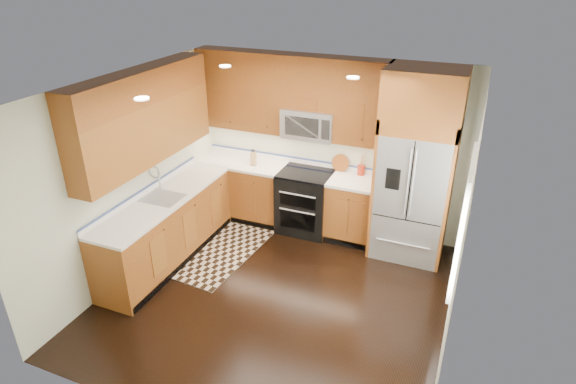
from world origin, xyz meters
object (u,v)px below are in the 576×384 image
at_px(refrigerator, 416,167).
at_px(rug, 217,250).
at_px(range, 305,202).
at_px(utensil_crock, 361,168).
at_px(knife_block, 253,158).

distance_m(refrigerator, rug, 2.99).
relative_size(range, rug, 0.56).
bearing_deg(refrigerator, range, 178.60).
relative_size(refrigerator, utensil_crock, 8.61).
distance_m(rug, knife_block, 1.48).
relative_size(rug, utensil_crock, 5.61).
height_order(refrigerator, knife_block, refrigerator).
height_order(rug, utensil_crock, utensil_crock).
bearing_deg(rug, utensil_crock, 42.16).
relative_size(refrigerator, knife_block, 10.78).
xyz_separation_m(range, rug, (-0.95, -1.05, -0.46)).
bearing_deg(refrigerator, rug, -158.04).
bearing_deg(rug, knife_block, 89.59).
bearing_deg(knife_block, utensil_crock, 8.60).
relative_size(range, refrigerator, 0.36).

